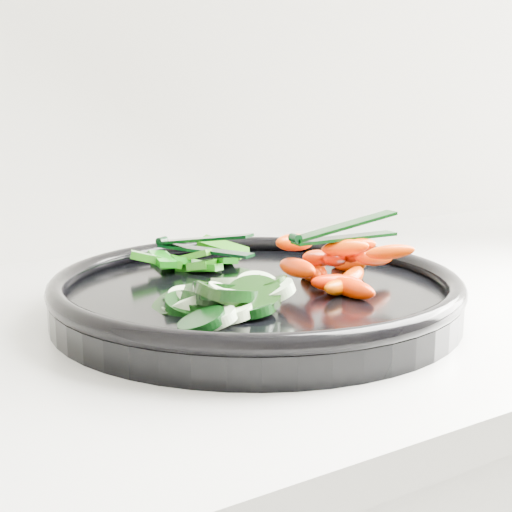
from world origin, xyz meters
TOP-DOWN VIEW (x-y plane):
  - veggie_tray at (-0.24, 1.66)m, footprint 0.49×0.49m
  - cucumber_pile at (-0.31, 1.62)m, footprint 0.12×0.11m
  - carrot_pile at (-0.17, 1.63)m, footprint 0.13×0.15m
  - pepper_pile at (-0.26, 1.76)m, footprint 0.14×0.10m
  - tong_carrot at (-0.17, 1.63)m, footprint 0.11×0.02m
  - tong_pepper at (-0.25, 1.75)m, footprint 0.06×0.11m

SIDE VIEW (x-z plane):
  - veggie_tray at x=-0.24m, z-range 0.93..0.97m
  - pepper_pile at x=-0.26m, z-range 0.95..0.98m
  - cucumber_pile at x=-0.31m, z-range 0.94..0.98m
  - carrot_pile at x=-0.17m, z-range 0.95..1.00m
  - tong_pepper at x=-0.25m, z-range 0.97..0.99m
  - tong_carrot at x=-0.17m, z-range 0.99..1.02m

